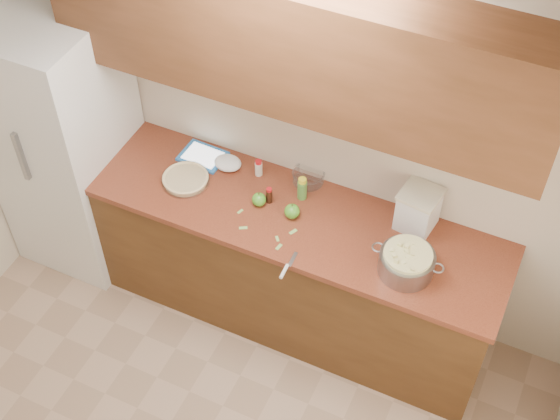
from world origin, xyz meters
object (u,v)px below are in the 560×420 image
at_px(flour_canister, 418,209).
at_px(tablet, 203,156).
at_px(pie, 186,179).
at_px(colander, 407,262).

distance_m(flour_canister, tablet, 1.33).
bearing_deg(pie, tablet, 92.56).
xyz_separation_m(colander, flour_canister, (-0.05, 0.33, 0.06)).
height_order(pie, colander, colander).
bearing_deg(tablet, pie, -84.84).
bearing_deg(flour_canister, tablet, -178.93).
bearing_deg(colander, flour_canister, 99.22).
relative_size(flour_canister, tablet, 0.94).
distance_m(pie, tablet, 0.22).
relative_size(pie, tablet, 1.02).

